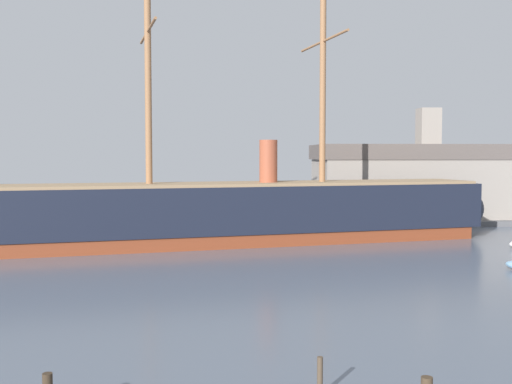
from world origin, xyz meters
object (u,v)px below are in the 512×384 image
at_px(tall_ship, 239,212).
at_px(motorboat_distant_centre, 278,230).
at_px(mooring_piling_nearest, 320,377).
at_px(dockside_warehouse_right, 460,183).
at_px(motorboat_far_left, 15,240).

height_order(tall_ship, motorboat_distant_centre, tall_ship).
height_order(motorboat_distant_centre, mooring_piling_nearest, mooring_piling_nearest).
distance_m(mooring_piling_nearest, dockside_warehouse_right, 78.05).
relative_size(tall_ship, motorboat_distant_centre, 17.63).
bearing_deg(motorboat_distant_centre, mooring_piling_nearest, -93.82).
relative_size(tall_ship, mooring_piling_nearest, 40.99).
bearing_deg(tall_ship, mooring_piling_nearest, -87.87).
bearing_deg(mooring_piling_nearest, motorboat_distant_centre, 86.18).
height_order(motorboat_distant_centre, dockside_warehouse_right, dockside_warehouse_right).
xyz_separation_m(tall_ship, mooring_piling_nearest, (1.74, -46.78, -2.87)).
distance_m(motorboat_distant_centre, mooring_piling_nearest, 54.34).
distance_m(motorboat_distant_centre, dockside_warehouse_right, 34.92).
relative_size(motorboat_far_left, motorboat_distant_centre, 0.82).
bearing_deg(mooring_piling_nearest, motorboat_far_left, 120.46).
distance_m(motorboat_far_left, motorboat_distant_centre, 32.34).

